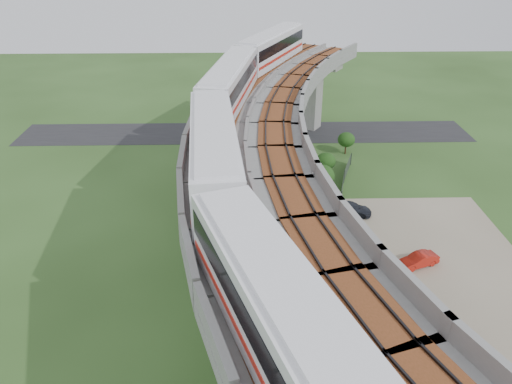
% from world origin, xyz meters
% --- Properties ---
extents(ground, '(160.00, 160.00, 0.00)m').
position_xyz_m(ground, '(0.00, 0.00, 0.00)').
color(ground, '#2A461C').
rests_on(ground, ground).
extents(dirt_lot, '(18.00, 26.00, 0.04)m').
position_xyz_m(dirt_lot, '(14.00, -2.00, 0.02)').
color(dirt_lot, '#7E705B').
rests_on(dirt_lot, ground).
extents(asphalt_road, '(60.00, 8.00, 0.03)m').
position_xyz_m(asphalt_road, '(0.00, 30.00, 0.01)').
color(asphalt_road, '#232326').
rests_on(asphalt_road, ground).
extents(viaduct, '(19.58, 73.98, 11.40)m').
position_xyz_m(viaduct, '(3.84, 0.00, 9.05)').
color(viaduct, '#99968E').
rests_on(viaduct, ground).
extents(metro_train, '(11.41, 61.31, 3.64)m').
position_xyz_m(metro_train, '(0.37, 1.75, 12.31)').
color(metro_train, white).
rests_on(metro_train, ground).
extents(fence, '(3.87, 38.73, 1.50)m').
position_xyz_m(fence, '(9.75, 0.00, 0.75)').
color(fence, '#2D382D').
rests_on(fence, ground).
extents(tree_0, '(2.08, 2.08, 2.72)m').
position_xyz_m(tree_0, '(12.21, 22.63, 1.83)').
color(tree_0, '#382314').
rests_on(tree_0, ground).
extents(tree_1, '(2.20, 2.20, 2.71)m').
position_xyz_m(tree_1, '(8.82, 16.52, 1.77)').
color(tree_1, '#382314').
rests_on(tree_1, ground).
extents(tree_2, '(2.71, 2.71, 3.06)m').
position_xyz_m(tree_2, '(7.77, 12.58, 1.90)').
color(tree_2, '#382314').
rests_on(tree_2, ground).
extents(tree_3, '(2.82, 2.82, 2.99)m').
position_xyz_m(tree_3, '(7.13, 6.54, 1.79)').
color(tree_3, '#382314').
rests_on(tree_3, ground).
extents(tree_4, '(2.41, 2.41, 3.53)m').
position_xyz_m(tree_4, '(6.62, 0.15, 2.50)').
color(tree_4, '#382314').
rests_on(tree_4, ground).
extents(tree_5, '(2.91, 2.91, 3.78)m').
position_xyz_m(tree_5, '(5.97, -2.32, 2.54)').
color(tree_5, '#382314').
rests_on(tree_5, ground).
extents(tree_6, '(2.89, 2.89, 3.06)m').
position_xyz_m(tree_6, '(7.70, -8.17, 1.83)').
color(tree_6, '#382314').
rests_on(tree_6, ground).
extents(car_white, '(1.45, 3.43, 1.16)m').
position_xyz_m(car_white, '(8.74, -7.28, 0.62)').
color(car_white, silver).
rests_on(car_white, dirt_lot).
extents(car_red, '(3.55, 2.29, 1.11)m').
position_xyz_m(car_red, '(13.90, -0.51, 0.59)').
color(car_red, '#AD1A10').
rests_on(car_red, dirt_lot).
extents(car_dark, '(4.36, 2.76, 1.18)m').
position_xyz_m(car_dark, '(9.97, 8.00, 0.63)').
color(car_dark, black).
rests_on(car_dark, dirt_lot).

